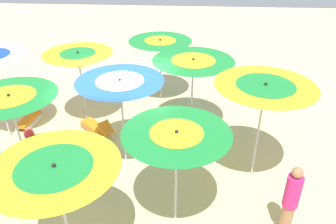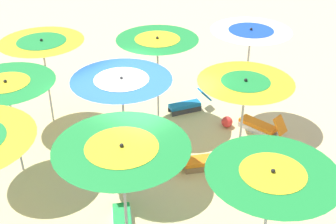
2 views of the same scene
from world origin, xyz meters
TOP-DOWN VIEW (x-y plane):
  - ground at (0.00, 0.00)m, footprint 35.16×35.16m
  - beach_umbrella_0 at (-3.34, 0.33)m, footprint 2.07×2.07m
  - beach_umbrella_1 at (-2.22, -1.51)m, footprint 2.02×2.02m
  - beach_umbrella_2 at (-0.63, -3.34)m, footprint 2.21×2.21m
  - beach_umbrella_3 at (-1.16, 2.12)m, footprint 2.04×2.04m
  - beach_umbrella_4 at (-0.31, -0.11)m, footprint 2.07×2.07m
  - beach_umbrella_5 at (1.23, -1.80)m, footprint 2.22×2.22m
  - beach_umbrella_7 at (1.64, 1.49)m, footprint 1.99×1.99m
  - beach_umbrella_8 at (3.35, -0.72)m, footprint 2.09×2.09m
  - lounger_0 at (1.35, 3.18)m, footprint 1.28×0.47m
  - lounger_1 at (0.95, 1.00)m, footprint 1.11×1.19m
  - lounger_2 at (-0.77, 2.94)m, footprint 0.88×1.19m
  - lounger_3 at (0.75, -1.42)m, footprint 1.17×1.16m
  - beachgoer_0 at (-2.42, -3.71)m, footprint 0.30×0.30m
  - beach_ball at (0.53, 2.87)m, footprint 0.30×0.30m

SIDE VIEW (x-z plane):
  - ground at x=0.00m, z-range -0.04..0.00m
  - beach_ball at x=0.53m, z-range 0.00..0.30m
  - lounger_1 at x=0.95m, z-range -0.09..0.48m
  - lounger_2 at x=-0.77m, z-range -0.10..0.49m
  - lounger_0 at x=1.35m, z-range -0.12..0.52m
  - lounger_3 at x=0.75m, z-range -0.10..0.52m
  - beachgoer_0 at x=-2.42m, z-range 0.04..1.73m
  - beach_umbrella_8 at x=3.35m, z-range 0.84..2.99m
  - beach_umbrella_7 at x=1.64m, z-range 0.87..3.16m
  - beach_umbrella_5 at x=1.23m, z-range 0.88..3.21m
  - beach_umbrella_1 at x=-2.22m, z-range 0.92..3.20m
  - beach_umbrella_0 at x=-3.34m, z-range 0.93..3.25m
  - beach_umbrella_3 at x=-1.16m, z-range 0.93..3.27m
  - beach_umbrella_4 at x=-0.31m, z-range 0.93..3.31m
  - beach_umbrella_2 at x=-0.63m, z-range 1.00..3.53m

